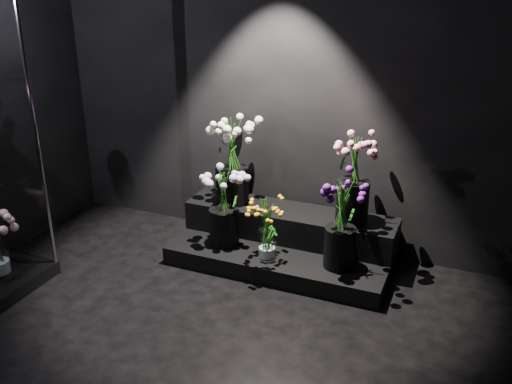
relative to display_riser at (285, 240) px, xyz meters
The scene contains 8 objects.
floor 1.67m from the display_riser, 95.40° to the right, with size 4.00×4.00×0.00m, color black.
wall_back 1.30m from the display_riser, 114.48° to the left, with size 4.00×4.00×0.00m, color black.
display_riser is the anchor object (origin of this frame).
bouquet_orange_bells 0.37m from the display_riser, 98.99° to the right, with size 0.31×0.31×0.47m.
bouquet_lilac 0.61m from the display_riser, 155.16° to the right, with size 0.44×0.44×0.65m.
bouquet_purple 0.65m from the display_riser, 22.94° to the right, with size 0.36×0.36×0.67m.
bouquet_cream_roses 0.81m from the display_riser, behind, with size 0.37×0.37×0.74m.
bouquet_pink_roses 0.81m from the display_riser, ahead, with size 0.38×0.38×0.69m.
Camera 1 is at (1.52, -2.22, 2.28)m, focal length 40.00 mm.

